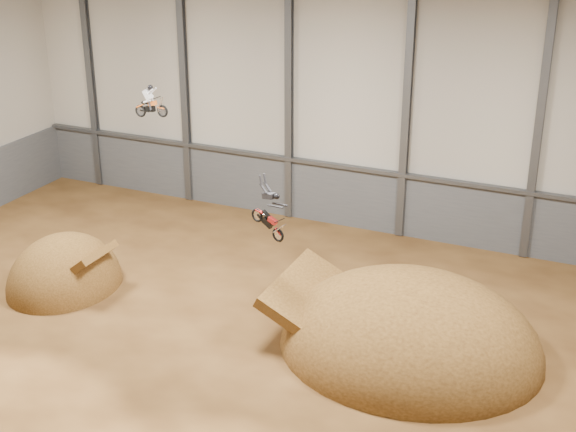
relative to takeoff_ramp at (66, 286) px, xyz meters
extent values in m
plane|color=#432811|center=(9.58, -2.38, 0.00)|extent=(40.00, 40.00, 0.00)
cube|color=#B3AC9E|center=(9.58, 12.62, 7.00)|extent=(40.00, 0.10, 14.00)
plane|color=black|center=(9.58, -2.38, 14.00)|extent=(40.00, 40.00, 0.00)
cube|color=#4D4F54|center=(9.58, 12.52, 1.75)|extent=(39.80, 0.18, 3.50)
cube|color=#47494F|center=(9.58, 12.37, 3.55)|extent=(39.80, 0.35, 0.20)
cube|color=#47494F|center=(-7.09, 12.42, 7.00)|extent=(0.40, 0.36, 13.90)
cube|color=#47494F|center=(-0.42, 12.42, 7.00)|extent=(0.40, 0.36, 13.90)
cube|color=#47494F|center=(6.24, 12.42, 7.00)|extent=(0.40, 0.36, 13.90)
cube|color=#47494F|center=(12.91, 12.42, 7.00)|extent=(0.40, 0.36, 13.90)
cube|color=#47494F|center=(19.58, 12.42, 7.00)|extent=(0.40, 0.36, 13.90)
ellipsoid|color=#422910|center=(0.00, 0.00, 0.00)|extent=(5.13, 5.92, 5.13)
ellipsoid|color=#422910|center=(16.72, 1.20, 0.00)|extent=(10.96, 9.69, 6.32)
camera|label=1|loc=(23.85, -26.98, 17.84)|focal=50.00mm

